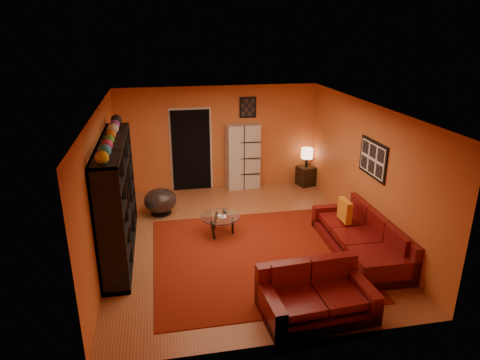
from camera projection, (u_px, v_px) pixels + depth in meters
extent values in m
plane|color=brown|center=(241.00, 239.00, 8.44)|extent=(6.00, 6.00, 0.00)
plane|color=white|center=(241.00, 108.00, 7.55)|extent=(6.00, 6.00, 0.00)
plane|color=#CA622C|center=(218.00, 138.00, 10.77)|extent=(6.00, 0.00, 6.00)
plane|color=#CA622C|center=(288.00, 257.00, 5.23)|extent=(6.00, 0.00, 6.00)
plane|color=#CA622C|center=(102.00, 186.00, 7.55)|extent=(0.00, 6.00, 6.00)
plane|color=#CA622C|center=(365.00, 169.00, 8.44)|extent=(0.00, 6.00, 6.00)
cube|color=#5C140A|center=(254.00, 256.00, 7.81)|extent=(3.60, 3.60, 0.01)
cube|color=black|center=(191.00, 150.00, 10.70)|extent=(0.95, 0.10, 2.04)
cube|color=black|center=(373.00, 159.00, 8.06)|extent=(0.03, 1.00, 0.70)
cube|color=black|center=(248.00, 107.00, 10.62)|extent=(0.42, 0.03, 0.52)
cube|color=black|center=(117.00, 198.00, 7.68)|extent=(0.45, 3.00, 2.10)
imported|color=black|center=(120.00, 203.00, 7.62)|extent=(0.95, 0.13, 0.55)
cube|color=#540B0D|center=(359.00, 244.00, 7.89)|extent=(1.05, 2.48, 0.32)
cube|color=#540B0D|center=(382.00, 230.00, 7.87)|extent=(0.22, 2.46, 0.85)
cube|color=#540B0D|center=(391.00, 270.00, 6.79)|extent=(1.01, 0.20, 0.62)
cube|color=#540B0D|center=(337.00, 212.00, 8.90)|extent=(1.01, 0.20, 0.62)
cube|color=#540B0D|center=(377.00, 248.00, 7.13)|extent=(0.80, 0.69, 0.12)
cube|color=#540B0D|center=(359.00, 230.00, 7.78)|extent=(0.80, 0.69, 0.12)
cube|color=#540B0D|center=(344.00, 214.00, 8.43)|extent=(0.80, 0.69, 0.12)
cube|color=#540B0D|center=(316.00, 305.00, 6.19)|extent=(1.64, 1.05, 0.32)
cube|color=#540B0D|center=(307.00, 275.00, 6.45)|extent=(1.59, 0.28, 0.85)
cube|color=#540B0D|center=(361.00, 289.00, 6.30)|extent=(0.24, 0.96, 0.62)
cube|color=#540B0D|center=(270.00, 304.00, 5.97)|extent=(0.24, 0.96, 0.62)
cube|color=#540B0D|center=(338.00, 285.00, 6.12)|extent=(0.64, 0.77, 0.12)
cube|color=#540B0D|center=(298.00, 291.00, 5.97)|extent=(0.64, 0.77, 0.12)
cube|color=orange|center=(345.00, 210.00, 8.19)|extent=(0.12, 0.42, 0.42)
cylinder|color=silver|center=(220.00, 216.00, 8.49)|extent=(0.79, 0.79, 0.02)
cylinder|color=black|center=(233.00, 226.00, 8.54)|extent=(0.05, 0.05, 0.38)
cylinder|color=black|center=(215.00, 221.00, 8.76)|extent=(0.05, 0.05, 0.38)
cylinder|color=black|center=(213.00, 230.00, 8.36)|extent=(0.05, 0.05, 0.38)
cube|color=beige|center=(243.00, 157.00, 10.85)|extent=(0.86, 0.45, 1.66)
cylinder|color=black|center=(161.00, 213.00, 9.56)|extent=(0.44, 0.44, 0.03)
cylinder|color=black|center=(161.00, 210.00, 9.54)|extent=(0.06, 0.06, 0.15)
ellipsoid|color=#3E3638|center=(160.00, 200.00, 9.46)|extent=(0.72, 0.72, 0.54)
cube|color=black|center=(306.00, 176.00, 11.21)|extent=(0.50, 0.50, 0.50)
cylinder|color=black|center=(307.00, 163.00, 11.08)|extent=(0.08, 0.08, 0.24)
cylinder|color=#F6C187|center=(307.00, 153.00, 11.00)|extent=(0.30, 0.30, 0.26)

